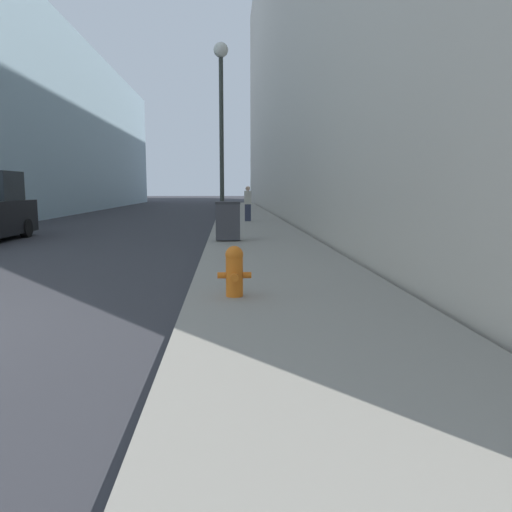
{
  "coord_description": "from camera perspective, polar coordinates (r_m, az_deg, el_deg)",
  "views": [
    {
      "loc": [
        4.81,
        -5.17,
        1.69
      ],
      "look_at": [
        6.04,
        16.8,
        -1.32
      ],
      "focal_mm": 35.0,
      "sensor_mm": 36.0,
      "label": 1
    }
  ],
  "objects": [
    {
      "name": "sidewalk_right",
      "position": [
        23.25,
        -0.68,
        3.8
      ],
      "size": [
        3.27,
        60.0,
        0.15
      ],
      "color": "gray",
      "rests_on": "ground"
    },
    {
      "name": "building_right_stone",
      "position": [
        33.61,
        13.09,
        23.16
      ],
      "size": [
        12.0,
        60.0,
        21.4
      ],
      "color": "beige",
      "rests_on": "ground"
    },
    {
      "name": "lamppost",
      "position": [
        17.45,
        -3.99,
        16.36
      ],
      "size": [
        0.49,
        0.49,
        6.31
      ],
      "color": "#2D332D",
      "rests_on": "sidewalk_right"
    },
    {
      "name": "pedestrian_on_sidewalk",
      "position": [
        23.38,
        -0.94,
        6.0
      ],
      "size": [
        0.33,
        0.21,
        1.62
      ],
      "color": "#2D3347",
      "rests_on": "sidewalk_right"
    },
    {
      "name": "fire_hydrant",
      "position": [
        7.14,
        -2.49,
        -1.59
      ],
      "size": [
        0.49,
        0.37,
        0.73
      ],
      "color": "orange",
      "rests_on": "sidewalk_right"
    },
    {
      "name": "trash_bin",
      "position": [
        14.72,
        -3.24,
        4.06
      ],
      "size": [
        0.73,
        0.6,
        1.15
      ],
      "color": "#3D3D42",
      "rests_on": "sidewalk_right"
    }
  ]
}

